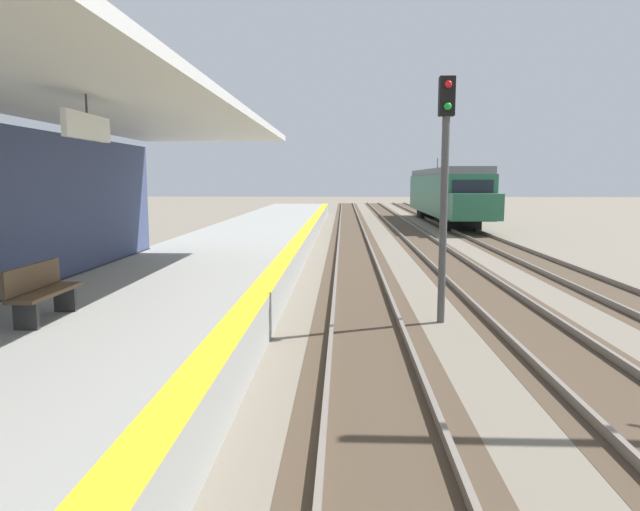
# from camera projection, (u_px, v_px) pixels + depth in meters

# --- Properties ---
(station_platform) EXTENTS (5.00, 80.00, 0.91)m
(station_platform) POSITION_uv_depth(u_px,v_px,m) (180.00, 291.00, 13.82)
(station_platform) COLOR #999993
(station_platform) RESTS_ON ground
(track_pair_nearest_platform) EXTENTS (2.34, 120.00, 0.16)m
(track_pair_nearest_platform) POSITION_uv_depth(u_px,v_px,m) (359.00, 280.00, 17.66)
(track_pair_nearest_platform) COLOR #4C3D2D
(track_pair_nearest_platform) RESTS_ON ground
(track_pair_middle) EXTENTS (2.34, 120.00, 0.16)m
(track_pair_middle) POSITION_uv_depth(u_px,v_px,m) (471.00, 281.00, 17.52)
(track_pair_middle) COLOR #4C3D2D
(track_pair_middle) RESTS_ON ground
(track_pair_far_side) EXTENTS (2.34, 120.00, 0.16)m
(track_pair_far_side) POSITION_uv_depth(u_px,v_px,m) (585.00, 281.00, 17.38)
(track_pair_far_side) COLOR #4C3D2D
(track_pair_far_side) RESTS_ON ground
(approaching_train) EXTENTS (2.93, 19.60, 4.76)m
(approaching_train) POSITION_uv_depth(u_px,v_px,m) (446.00, 193.00, 41.26)
(approaching_train) COLOR #286647
(approaching_train) RESTS_ON ground
(rail_signal_post) EXTENTS (0.32, 0.34, 5.20)m
(rail_signal_post) POSITION_uv_depth(u_px,v_px,m) (445.00, 174.00, 12.18)
(rail_signal_post) COLOR #4C4C4C
(rail_signal_post) RESTS_ON ground
(platform_bench) EXTENTS (0.45, 1.60, 0.88)m
(platform_bench) POSITION_uv_depth(u_px,v_px,m) (41.00, 290.00, 9.00)
(platform_bench) COLOR brown
(platform_bench) RESTS_ON station_platform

